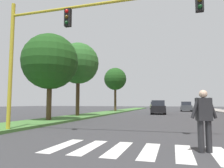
# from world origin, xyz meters

# --- Properties ---
(ground_plane) EXTENTS (140.00, 140.00, 0.00)m
(ground_plane) POSITION_xyz_m (0.00, 30.00, 0.00)
(ground_plane) COLOR #38383A
(crosswalk) EXTENTS (5.85, 2.20, 0.01)m
(crosswalk) POSITION_xyz_m (0.00, 7.53, 0.00)
(crosswalk) COLOR silver
(crosswalk) RESTS_ON ground_plane
(median_strip) EXTENTS (3.10, 64.00, 0.15)m
(median_strip) POSITION_xyz_m (-7.93, 28.00, 0.07)
(median_strip) COLOR #477A38
(median_strip) RESTS_ON ground_plane
(tree_mid) EXTENTS (4.09, 4.09, 6.29)m
(tree_mid) POSITION_xyz_m (-7.96, 14.82, 4.38)
(tree_mid) COLOR #4C3823
(tree_mid) RESTS_ON median_strip
(tree_far) EXTENTS (4.08, 4.08, 7.18)m
(tree_far) POSITION_xyz_m (-8.28, 20.23, 5.27)
(tree_far) COLOR #4C3823
(tree_far) RESTS_ON median_strip
(tree_distant) EXTENTS (3.50, 3.50, 6.78)m
(tree_distant) POSITION_xyz_m (-8.00, 33.14, 5.15)
(tree_distant) COLOR #4C3823
(tree_distant) RESTS_ON median_strip
(traffic_light_gantry) EXTENTS (9.95, 0.30, 6.00)m
(traffic_light_gantry) POSITION_xyz_m (-3.69, 9.56, 4.40)
(traffic_light_gantry) COLOR gold
(traffic_light_gantry) RESTS_ON median_strip
(pedestrian_performer) EXTENTS (0.73, 0.35, 1.69)m
(pedestrian_performer) POSITION_xyz_m (1.46, 7.74, 0.93)
(pedestrian_performer) COLOR #262628
(pedestrian_performer) RESTS_ON ground_plane
(sedan_midblock) EXTENTS (2.04, 4.30, 1.71)m
(sedan_midblock) POSITION_xyz_m (-1.13, 28.51, 0.79)
(sedan_midblock) COLOR black
(sedan_midblock) RESTS_ON ground_plane
(sedan_distant) EXTENTS (2.00, 4.52, 1.64)m
(sedan_distant) POSITION_xyz_m (2.83, 39.88, 0.76)
(sedan_distant) COLOR #474C51
(sedan_distant) RESTS_ON ground_plane
(sedan_far_horizon) EXTENTS (1.87, 4.11, 1.74)m
(sedan_far_horizon) POSITION_xyz_m (-3.54, 52.14, 0.80)
(sedan_far_horizon) COLOR gray
(sedan_far_horizon) RESTS_ON ground_plane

